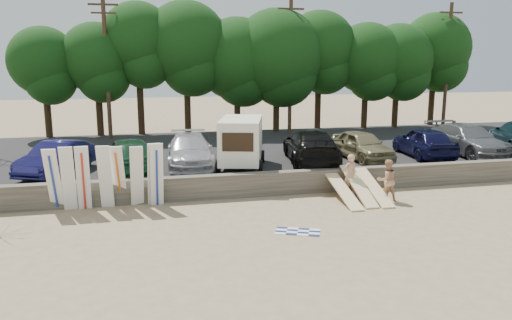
% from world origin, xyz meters
% --- Properties ---
extents(ground, '(120.00, 120.00, 0.00)m').
position_xyz_m(ground, '(0.00, 0.00, 0.00)').
color(ground, tan).
rests_on(ground, ground).
extents(seawall, '(44.00, 0.50, 1.00)m').
position_xyz_m(seawall, '(0.00, 3.00, 0.50)').
color(seawall, '#6B6356').
rests_on(seawall, ground).
extents(parking_lot, '(44.00, 14.50, 0.70)m').
position_xyz_m(parking_lot, '(0.00, 10.50, 0.35)').
color(parking_lot, '#282828').
rests_on(parking_lot, ground).
extents(treeline, '(32.72, 6.61, 8.91)m').
position_xyz_m(treeline, '(0.80, 17.41, 6.14)').
color(treeline, '#382616').
rests_on(treeline, parking_lot).
extents(utility_poles, '(25.80, 0.26, 9.00)m').
position_xyz_m(utility_poles, '(2.00, 16.00, 5.43)').
color(utility_poles, '#473321').
rests_on(utility_poles, parking_lot).
extents(box_trailer, '(2.82, 3.99, 2.32)m').
position_xyz_m(box_trailer, '(-3.50, 5.62, 2.00)').
color(box_trailer, white).
rests_on(box_trailer, parking_lot).
extents(car_0, '(3.20, 4.60, 1.44)m').
position_xyz_m(car_0, '(-11.79, 6.13, 1.42)').
color(car_0, '#161449').
rests_on(car_0, parking_lot).
extents(car_1, '(2.72, 5.00, 1.61)m').
position_xyz_m(car_1, '(-8.62, 5.77, 1.51)').
color(car_1, '#163E25').
rests_on(car_1, parking_lot).
extents(car_2, '(2.40, 5.23, 1.48)m').
position_xyz_m(car_2, '(-5.83, 6.49, 1.44)').
color(car_2, '#ABABB0').
rests_on(car_2, parking_lot).
extents(car_3, '(3.17, 5.89, 1.62)m').
position_xyz_m(car_3, '(0.05, 5.89, 1.51)').
color(car_3, black).
rests_on(car_3, parking_lot).
extents(car_4, '(2.18, 4.45, 1.46)m').
position_xyz_m(car_4, '(2.83, 6.06, 1.43)').
color(car_4, olive).
rests_on(car_4, parking_lot).
extents(car_5, '(2.27, 4.77, 1.57)m').
position_xyz_m(car_5, '(6.30, 6.00, 1.49)').
color(car_5, black).
rests_on(car_5, parking_lot).
extents(car_6, '(2.35, 5.54, 1.59)m').
position_xyz_m(car_6, '(8.94, 6.07, 1.50)').
color(car_6, '#57595D').
rests_on(car_6, parking_lot).
extents(surfboard_upright_0, '(0.57, 0.85, 2.51)m').
position_xyz_m(surfboard_upright_0, '(-11.37, 2.48, 1.25)').
color(surfboard_upright_0, white).
rests_on(surfboard_upright_0, ground).
extents(surfboard_upright_1, '(0.51, 0.61, 2.56)m').
position_xyz_m(surfboard_upright_1, '(-10.83, 2.45, 1.28)').
color(surfboard_upright_1, white).
rests_on(surfboard_upright_1, ground).
extents(surfboard_upright_2, '(0.55, 0.62, 2.56)m').
position_xyz_m(surfboard_upright_2, '(-10.29, 2.41, 1.28)').
color(surfboard_upright_2, white).
rests_on(surfboard_upright_2, ground).
extents(surfboard_upright_3, '(0.56, 0.69, 2.55)m').
position_xyz_m(surfboard_upright_3, '(-9.48, 2.45, 1.27)').
color(surfboard_upright_3, white).
rests_on(surfboard_upright_3, ground).
extents(surfboard_upright_4, '(0.61, 0.91, 2.49)m').
position_xyz_m(surfboard_upright_4, '(-9.00, 2.64, 1.25)').
color(surfboard_upright_4, white).
rests_on(surfboard_upright_4, ground).
extents(surfboard_upright_5, '(0.56, 0.87, 2.50)m').
position_xyz_m(surfboard_upright_5, '(-8.30, 2.40, 1.25)').
color(surfboard_upright_5, white).
rests_on(surfboard_upright_5, ground).
extents(surfboard_upright_6, '(0.54, 0.59, 2.56)m').
position_xyz_m(surfboard_upright_6, '(-7.54, 2.36, 1.28)').
color(surfboard_upright_6, white).
rests_on(surfboard_upright_6, ground).
extents(surfboard_upright_7, '(0.57, 0.65, 2.56)m').
position_xyz_m(surfboard_upright_7, '(-7.64, 2.51, 1.28)').
color(surfboard_upright_7, white).
rests_on(surfboard_upright_7, ground).
extents(surfboard_low_0, '(0.56, 2.91, 0.87)m').
position_xyz_m(surfboard_low_0, '(-0.10, 1.32, 0.44)').
color(surfboard_low_0, '#F9DB9D').
rests_on(surfboard_low_0, ground).
extents(surfboard_low_1, '(0.56, 2.81, 1.19)m').
position_xyz_m(surfboard_low_1, '(0.61, 1.48, 0.59)').
color(surfboard_low_1, '#F9DB9D').
rests_on(surfboard_low_1, ground).
extents(surfboard_low_2, '(0.56, 2.86, 1.04)m').
position_xyz_m(surfboard_low_2, '(1.24, 1.39, 0.52)').
color(surfboard_low_2, '#F9DB9D').
rests_on(surfboard_low_2, ground).
extents(beachgoer_a, '(0.75, 0.59, 1.81)m').
position_xyz_m(beachgoer_a, '(0.47, 2.08, 0.90)').
color(beachgoer_a, tan).
rests_on(beachgoer_a, ground).
extents(beachgoer_b, '(0.85, 0.66, 1.73)m').
position_xyz_m(beachgoer_b, '(1.65, 1.04, 0.87)').
color(beachgoer_b, tan).
rests_on(beachgoer_b, ground).
extents(cooler, '(0.44, 0.38, 0.32)m').
position_xyz_m(cooler, '(1.68, 2.32, 0.16)').
color(cooler, green).
rests_on(cooler, ground).
extents(gear_bag, '(0.30, 0.25, 0.22)m').
position_xyz_m(gear_bag, '(1.96, 2.06, 0.11)').
color(gear_bag, '#CC5D18').
rests_on(gear_bag, ground).
extents(beach_towel, '(1.97, 1.97, 0.00)m').
position_xyz_m(beach_towel, '(-3.04, -1.74, 0.01)').
color(beach_towel, white).
rests_on(beach_towel, ground).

